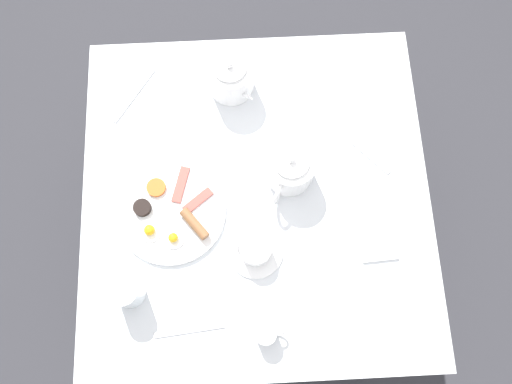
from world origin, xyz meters
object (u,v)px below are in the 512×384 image
at_px(breakfast_plate, 171,212).
at_px(teacup_with_saucer_left, 256,250).
at_px(napkin_folded, 376,233).
at_px(spoon_for_tea, 366,153).
at_px(teapot_near, 290,169).
at_px(teapot_far, 230,77).
at_px(fork_by_plate, 189,330).
at_px(water_glass_tall, 127,292).
at_px(creamer_jug, 266,334).
at_px(knife_by_plate, 134,95).

relative_size(breakfast_plate, teacup_with_saucer_left, 2.05).
bearing_deg(breakfast_plate, napkin_folded, -8.52).
relative_size(teacup_with_saucer_left, spoon_for_tea, 1.09).
bearing_deg(breakfast_plate, teapot_near, 15.88).
distance_m(teapot_near, teapot_far, 0.32).
bearing_deg(fork_by_plate, teacup_with_saucer_left, 47.17).
bearing_deg(spoon_for_tea, water_glass_tall, -151.26).
xyz_separation_m(teapot_near, fork_by_plate, (-0.28, -0.40, -0.05)).
distance_m(breakfast_plate, fork_by_plate, 0.31).
xyz_separation_m(breakfast_plate, napkin_folded, (0.54, -0.08, -0.00)).
height_order(teapot_near, fork_by_plate, teapot_near).
height_order(teapot_near, creamer_jug, teapot_near).
bearing_deg(fork_by_plate, knife_by_plate, 102.91).
height_order(napkin_folded, spoon_for_tea, napkin_folded).
relative_size(creamer_jug, spoon_for_tea, 0.59).
distance_m(teacup_with_saucer_left, water_glass_tall, 0.34).
bearing_deg(napkin_folded, fork_by_plate, -155.63).
distance_m(teapot_far, knife_by_plate, 0.28).
distance_m(teapot_near, water_glass_tall, 0.52).
height_order(teapot_far, teacup_with_saucer_left, teapot_far).
height_order(teacup_with_saucer_left, spoon_for_tea, teacup_with_saucer_left).
xyz_separation_m(teapot_near, creamer_jug, (-0.09, -0.41, -0.03)).
xyz_separation_m(teapot_far, fork_by_plate, (-0.13, -0.67, -0.05)).
xyz_separation_m(teacup_with_saucer_left, spoon_for_tea, (0.32, 0.26, -0.02)).
bearing_deg(teapot_near, spoon_for_tea, -48.89).
bearing_deg(knife_by_plate, teacup_with_saucer_left, -55.16).
height_order(teacup_with_saucer_left, creamer_jug, teacup_with_saucer_left).
bearing_deg(creamer_jug, teapot_far, 95.14).
xyz_separation_m(teapot_far, teacup_with_saucer_left, (0.05, -0.49, -0.03)).
distance_m(breakfast_plate, teapot_near, 0.34).
distance_m(breakfast_plate, water_glass_tall, 0.24).
xyz_separation_m(teapot_near, teapot_far, (-0.15, 0.28, 0.00)).
relative_size(creamer_jug, fork_by_plate, 0.42).
height_order(teapot_near, napkin_folded, teapot_near).
height_order(teapot_far, fork_by_plate, teapot_far).
xyz_separation_m(teapot_far, knife_by_plate, (-0.28, -0.02, -0.05)).
xyz_separation_m(breakfast_plate, spoon_for_tea, (0.54, 0.14, -0.01)).
bearing_deg(water_glass_tall, napkin_folded, 11.23).
bearing_deg(spoon_for_tea, knife_by_plate, 162.04).
xyz_separation_m(creamer_jug, fork_by_plate, (-0.19, 0.02, -0.02)).
bearing_deg(fork_by_plate, napkin_folded, 24.37).
bearing_deg(water_glass_tall, teapot_near, 35.30).
height_order(breakfast_plate, water_glass_tall, water_glass_tall).
height_order(creamer_jug, knife_by_plate, creamer_jug).
height_order(teapot_far, napkin_folded, teapot_far).
bearing_deg(teacup_with_saucer_left, teapot_near, 64.00).
bearing_deg(creamer_jug, teacup_with_saucer_left, 94.28).
distance_m(breakfast_plate, spoon_for_tea, 0.56).
height_order(breakfast_plate, teapot_far, teapot_far).
xyz_separation_m(teacup_with_saucer_left, napkin_folded, (0.32, 0.04, -0.02)).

